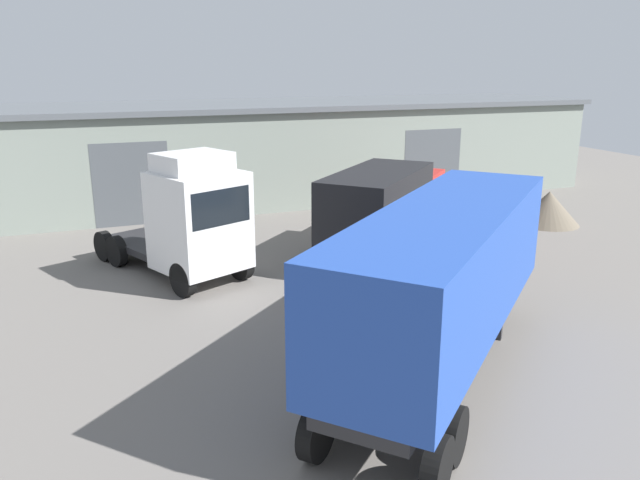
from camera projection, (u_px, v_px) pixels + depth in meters
ground_plane at (458, 321)px, 17.15m from camera, size 60.00×60.00×0.00m
warehouse_building at (272, 150)px, 32.43m from camera, size 34.08×8.04×4.88m
tractor_unit_white at (191, 221)px, 19.91m from camera, size 4.81×6.66×4.19m
container_trailer_green at (444, 273)px, 13.42m from camera, size 8.75×8.30×3.92m
box_truck_red at (385, 206)px, 22.56m from camera, size 7.07×6.97×3.24m
gravel_pile at (548, 208)px, 27.21m from camera, size 2.71×2.71×1.46m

